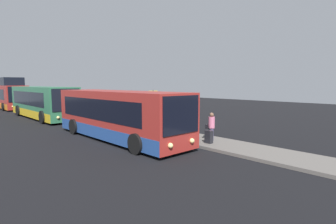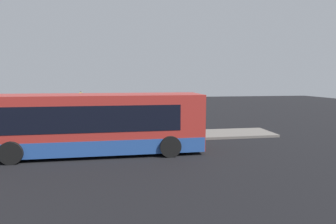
# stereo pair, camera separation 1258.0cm
# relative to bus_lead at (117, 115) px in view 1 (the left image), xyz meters

# --- Properties ---
(ground) EXTENTS (80.00, 80.00, 0.00)m
(ground) POSITION_rel_bus_lead_xyz_m (1.05, 0.15, -1.43)
(ground) COLOR black
(platform) EXTENTS (20.00, 2.51, 0.15)m
(platform) POSITION_rel_bus_lead_xyz_m (1.05, 3.01, -1.35)
(platform) COLOR #605B56
(platform) RESTS_ON ground
(bus_lead) EXTENTS (10.68, 2.86, 2.87)m
(bus_lead) POSITION_rel_bus_lead_xyz_m (0.00, 0.00, 0.00)
(bus_lead) COLOR maroon
(bus_lead) RESTS_ON ground
(bus_second) EXTENTS (11.53, 2.87, 3.01)m
(bus_second) POSITION_rel_bus_lead_xyz_m (-13.27, 0.00, 0.08)
(bus_second) COLOR #2D704C
(bus_second) RESTS_ON ground
(bus_third) EXTENTS (12.41, 2.78, 4.09)m
(bus_third) POSITION_rel_bus_lead_xyz_m (-27.94, 0.00, 0.40)
(bus_third) COLOR maroon
(bus_third) RESTS_ON ground
(passenger_boarding) EXTENTS (0.58, 0.44, 1.70)m
(passenger_boarding) POSITION_rel_bus_lead_xyz_m (2.91, 3.87, -0.35)
(passenger_boarding) COLOR #6B604C
(passenger_boarding) RESTS_ON platform
(passenger_waiting) EXTENTS (0.54, 0.37, 1.57)m
(passenger_waiting) POSITION_rel_bus_lead_xyz_m (4.62, 3.12, -0.43)
(passenger_waiting) COLOR #4C476B
(passenger_waiting) RESTS_ON platform
(suitcase) EXTENTS (0.38, 0.27, 0.92)m
(suitcase) POSITION_rel_bus_lead_xyz_m (4.92, 2.53, -0.94)
(suitcase) COLOR black
(suitcase) RESTS_ON platform
(sign_post) EXTENTS (0.10, 0.81, 2.71)m
(sign_post) POSITION_rel_bus_lead_xyz_m (-1.12, 3.75, 0.48)
(sign_post) COLOR #4C4C51
(sign_post) RESTS_ON platform
(trash_bin) EXTENTS (0.44, 0.44, 0.65)m
(trash_bin) POSITION_rel_bus_lead_xyz_m (2.59, 2.38, -0.95)
(trash_bin) COLOR #593319
(trash_bin) RESTS_ON platform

